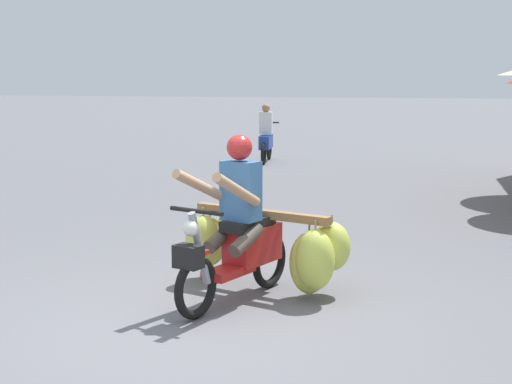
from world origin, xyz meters
TOP-DOWN VIEW (x-y plane):
  - ground_plane at (0.00, 0.00)m, footprint 120.00×120.00m
  - motorbike_main_loaded at (0.36, 1.11)m, footprint 1.79×1.96m
  - motorbike_distant_ahead_left at (-1.62, 12.10)m, footprint 0.50×1.62m

SIDE VIEW (x-z plane):
  - ground_plane at x=0.00m, z-range 0.00..0.00m
  - motorbike_main_loaded at x=0.36m, z-range -0.28..1.30m
  - motorbike_distant_ahead_left at x=-1.62m, z-range -0.13..1.27m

